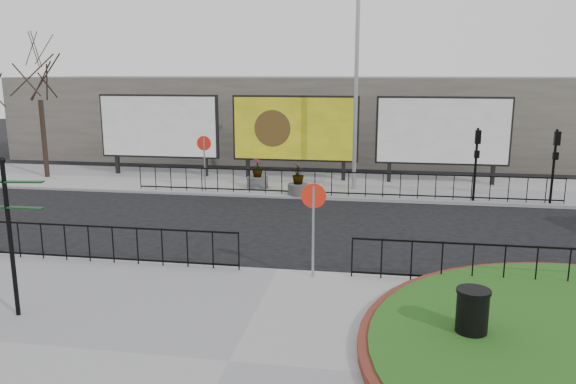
% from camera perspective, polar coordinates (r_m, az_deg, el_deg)
% --- Properties ---
extents(ground, '(90.00, 90.00, 0.00)m').
position_cam_1_polar(ground, '(15.34, -1.04, -8.24)').
color(ground, black).
rests_on(ground, ground).
extents(pavement_near, '(30.00, 10.00, 0.12)m').
position_cam_1_polar(pavement_near, '(10.88, -5.99, -16.98)').
color(pavement_near, gray).
rests_on(pavement_near, ground).
extents(pavement_far, '(44.00, 6.00, 0.12)m').
position_cam_1_polar(pavement_far, '(26.80, 3.57, 0.75)').
color(pavement_far, gray).
rests_on(pavement_far, ground).
extents(railing_near_left, '(10.00, 0.10, 1.10)m').
position_cam_1_polar(railing_near_left, '(16.96, -21.69, -4.74)').
color(railing_near_left, black).
rests_on(railing_near_left, pavement_near).
extents(railing_near_right, '(9.00, 0.10, 1.10)m').
position_cam_1_polar(railing_near_right, '(15.12, 23.93, -6.94)').
color(railing_near_right, black).
rests_on(railing_near_right, pavement_near).
extents(railing_far, '(18.00, 0.10, 1.10)m').
position_cam_1_polar(railing_far, '(23.96, 5.31, 0.84)').
color(railing_far, black).
rests_on(railing_far, pavement_far).
extents(speed_sign_far, '(0.64, 0.07, 2.47)m').
position_cam_1_polar(speed_sign_far, '(24.98, -8.51, 4.12)').
color(speed_sign_far, gray).
rests_on(speed_sign_far, pavement_far).
extents(speed_sign_near, '(0.64, 0.07, 2.47)m').
position_cam_1_polar(speed_sign_near, '(14.26, 2.60, -1.77)').
color(speed_sign_near, gray).
rests_on(speed_sign_near, pavement_near).
extents(billboard_left, '(6.20, 0.31, 4.10)m').
position_cam_1_polar(billboard_left, '(29.43, -12.97, 6.48)').
color(billboard_left, black).
rests_on(billboard_left, pavement_far).
extents(billboard_mid, '(6.20, 0.31, 4.10)m').
position_cam_1_polar(billboard_mid, '(27.56, 0.72, 6.43)').
color(billboard_mid, black).
rests_on(billboard_mid, pavement_far).
extents(billboard_right, '(6.20, 0.31, 4.10)m').
position_cam_1_polar(billboard_right, '(27.41, 15.43, 5.96)').
color(billboard_right, black).
rests_on(billboard_right, pavement_far).
extents(lamp_post, '(0.74, 0.18, 9.23)m').
position_cam_1_polar(lamp_post, '(25.17, 6.96, 10.88)').
color(lamp_post, gray).
rests_on(lamp_post, pavement_far).
extents(signal_pole_a, '(0.22, 0.26, 3.00)m').
position_cam_1_polar(signal_pole_a, '(24.03, 18.61, 3.74)').
color(signal_pole_a, black).
rests_on(signal_pole_a, pavement_far).
extents(signal_pole_b, '(0.22, 0.26, 3.00)m').
position_cam_1_polar(signal_pole_b, '(24.69, 25.50, 3.41)').
color(signal_pole_b, black).
rests_on(signal_pole_b, pavement_far).
extents(tree_left, '(2.00, 2.00, 7.00)m').
position_cam_1_polar(tree_left, '(30.60, -23.79, 7.90)').
color(tree_left, '#2D2119').
rests_on(tree_left, pavement_far).
extents(building_backdrop, '(40.00, 10.00, 5.00)m').
position_cam_1_polar(building_backdrop, '(36.35, 5.24, 7.60)').
color(building_backdrop, '#69645C').
rests_on(building_backdrop, ground).
extents(fingerpost_sign, '(1.64, 0.35, 3.50)m').
position_cam_1_polar(fingerpost_sign, '(13.27, -26.52, -2.71)').
color(fingerpost_sign, black).
rests_on(fingerpost_sign, pavement_near).
extents(litter_bin, '(0.66, 0.66, 1.10)m').
position_cam_1_polar(litter_bin, '(11.78, 18.19, -11.85)').
color(litter_bin, black).
rests_on(litter_bin, pavement_near).
extents(planter_a, '(0.98, 0.98, 1.36)m').
position_cam_1_polar(planter_a, '(25.70, -3.12, 1.42)').
color(planter_a, '#4C4C4F').
rests_on(planter_a, pavement_far).
extents(planter_b, '(0.89, 0.89, 1.38)m').
position_cam_1_polar(planter_b, '(24.26, 1.03, 0.92)').
color(planter_b, '#4C4C4F').
rests_on(planter_b, pavement_far).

